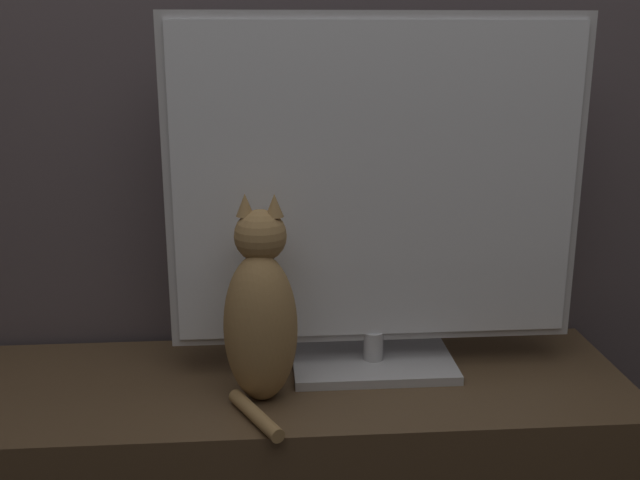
{
  "coord_description": "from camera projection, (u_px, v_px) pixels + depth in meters",
  "views": [
    {
      "loc": [
        -0.01,
        -0.53,
        1.15
      ],
      "look_at": [
        0.11,
        0.93,
        0.74
      ],
      "focal_mm": 42.0,
      "sensor_mm": 36.0,
      "label": 1
    }
  ],
  "objects": [
    {
      "name": "tv_stand",
      "position": [
        272.0,
        468.0,
        1.67
      ],
      "size": [
        1.55,
        0.47,
        0.43
      ],
      "color": "brown",
      "rests_on": "ground_plane"
    },
    {
      "name": "cat",
      "position": [
        261.0,
        315.0,
        1.49
      ],
      "size": [
        0.16,
        0.27,
        0.42
      ],
      "rotation": [
        0.0,
        0.0,
        -0.13
      ],
      "color": "#997547",
      "rests_on": "tv_stand"
    },
    {
      "name": "tv",
      "position": [
        376.0,
        198.0,
        1.57
      ],
      "size": [
        0.88,
        0.21,
        0.77
      ],
      "color": "#B7B7BC",
      "rests_on": "tv_stand"
    }
  ]
}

